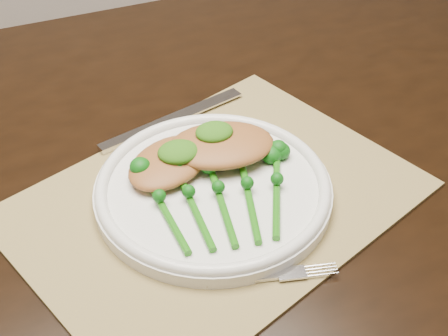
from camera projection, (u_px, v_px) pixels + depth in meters
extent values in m
cube|color=black|center=(153.00, 166.00, 0.86)|extent=(1.70, 1.10, 0.04)
cube|color=olive|center=(215.00, 200.00, 0.78)|extent=(0.59, 0.53, 0.00)
cylinder|color=white|center=(213.00, 191.00, 0.78)|extent=(0.30, 0.30, 0.02)
torus|color=white|center=(213.00, 185.00, 0.77)|extent=(0.29, 0.29, 0.02)
cube|color=silver|center=(130.00, 137.00, 0.87)|extent=(0.09, 0.05, 0.01)
cube|color=silver|center=(199.00, 108.00, 0.92)|extent=(0.14, 0.07, 0.00)
cube|color=silver|center=(243.00, 279.00, 0.68)|extent=(0.08, 0.02, 0.00)
ellipsoid|color=#9D5F2D|center=(169.00, 162.00, 0.79)|extent=(0.15, 0.14, 0.02)
ellipsoid|color=#9D5F2D|center=(221.00, 145.00, 0.80)|extent=(0.15, 0.11, 0.03)
ellipsoid|color=#1C4C0A|center=(178.00, 152.00, 0.78)|extent=(0.05, 0.04, 0.02)
ellipsoid|color=#1C4C0A|center=(214.00, 132.00, 0.80)|extent=(0.05, 0.04, 0.02)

